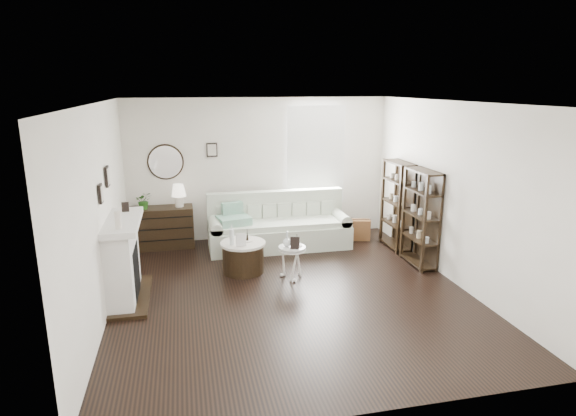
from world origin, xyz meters
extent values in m
plane|color=black|center=(0.00, 0.00, 0.00)|extent=(5.50, 5.50, 0.00)
plane|color=white|center=(0.00, 0.00, 2.70)|extent=(5.50, 5.50, 0.00)
plane|color=white|center=(0.00, 2.75, 1.35)|extent=(5.00, 0.00, 5.00)
plane|color=white|center=(0.00, -2.75, 1.35)|extent=(5.00, 0.00, 5.00)
plane|color=white|center=(-2.50, 0.00, 1.35)|extent=(0.00, 5.50, 5.50)
plane|color=white|center=(2.50, 0.00, 1.35)|extent=(0.00, 5.50, 5.50)
cube|color=white|center=(1.10, 2.73, 1.60)|extent=(1.00, 0.02, 1.80)
cube|color=white|center=(1.10, 2.67, 1.60)|extent=(1.15, 0.02, 1.90)
cylinder|color=silver|center=(-1.75, 2.72, 1.55)|extent=(0.60, 0.03, 0.60)
cube|color=black|center=(-0.90, 2.72, 1.75)|extent=(0.20, 0.03, 0.26)
cube|color=white|center=(-2.33, 0.30, 0.55)|extent=(0.34, 1.20, 1.10)
cube|color=black|center=(-2.30, 0.30, 0.40)|extent=(0.30, 0.65, 0.70)
cube|color=white|center=(-2.28, 0.30, 1.12)|extent=(0.44, 1.35, 0.08)
cube|color=black|center=(-2.25, 0.30, 0.03)|extent=(0.50, 1.40, 0.05)
cylinder|color=beige|center=(-2.28, -0.15, 1.27)|extent=(0.08, 0.08, 0.22)
cube|color=black|center=(-2.28, 0.70, 1.23)|extent=(0.10, 0.03, 0.14)
cube|color=black|center=(-2.47, -0.05, 1.60)|extent=(0.03, 0.18, 0.24)
cube|color=black|center=(-2.47, 0.60, 1.70)|extent=(0.03, 0.22, 0.28)
cube|color=black|center=(2.33, 1.55, 0.80)|extent=(0.30, 0.80, 1.60)
cylinder|color=tan|center=(2.31, 1.30, 0.52)|extent=(0.08, 0.08, 0.11)
cylinder|color=tan|center=(2.31, 1.55, 0.52)|extent=(0.08, 0.08, 0.11)
cylinder|color=tan|center=(2.31, 1.80, 0.52)|extent=(0.08, 0.08, 0.11)
cylinder|color=tan|center=(2.31, 1.30, 0.92)|extent=(0.08, 0.08, 0.11)
cylinder|color=tan|center=(2.31, 1.55, 0.92)|extent=(0.08, 0.08, 0.11)
cylinder|color=tan|center=(2.31, 1.80, 0.92)|extent=(0.08, 0.08, 0.11)
cylinder|color=tan|center=(2.31, 1.30, 1.32)|extent=(0.08, 0.08, 0.11)
cylinder|color=tan|center=(2.31, 1.55, 1.32)|extent=(0.08, 0.08, 0.11)
cylinder|color=tan|center=(2.31, 1.80, 1.32)|extent=(0.08, 0.08, 0.11)
cube|color=black|center=(2.33, 0.65, 0.80)|extent=(0.30, 0.80, 1.60)
cylinder|color=tan|center=(2.31, 0.40, 0.52)|extent=(0.08, 0.08, 0.11)
cylinder|color=tan|center=(2.31, 0.65, 0.52)|extent=(0.08, 0.08, 0.11)
cylinder|color=tan|center=(2.31, 0.90, 0.52)|extent=(0.08, 0.08, 0.11)
cylinder|color=tan|center=(2.31, 0.40, 0.92)|extent=(0.08, 0.08, 0.11)
cylinder|color=tan|center=(2.31, 0.65, 0.92)|extent=(0.08, 0.08, 0.11)
cylinder|color=tan|center=(2.31, 0.90, 0.92)|extent=(0.08, 0.08, 0.11)
cylinder|color=tan|center=(2.31, 0.40, 1.32)|extent=(0.08, 0.08, 0.11)
cylinder|color=tan|center=(2.31, 0.65, 1.32)|extent=(0.08, 0.08, 0.11)
cylinder|color=tan|center=(2.31, 0.90, 1.32)|extent=(0.08, 0.08, 0.11)
cube|color=beige|center=(0.23, 2.00, 0.21)|extent=(2.57, 0.89, 0.41)
cube|color=beige|center=(0.23, 1.97, 0.46)|extent=(2.22, 0.71, 0.10)
cube|color=beige|center=(0.23, 2.35, 0.60)|extent=(2.57, 0.20, 0.79)
cube|color=beige|center=(-0.94, 2.00, 0.26)|extent=(0.22, 0.84, 0.51)
cube|color=beige|center=(1.39, 2.00, 0.26)|extent=(0.22, 0.84, 0.51)
cube|color=#289366|center=(-0.61, 1.95, 0.58)|extent=(0.64, 0.56, 0.14)
cube|color=brown|center=(1.74, 2.12, 0.20)|extent=(0.63, 0.33, 0.40)
cube|color=black|center=(-1.88, 2.47, 0.38)|extent=(1.14, 0.47, 0.76)
cube|color=black|center=(-1.88, 2.22, 0.21)|extent=(1.09, 0.01, 0.02)
cube|color=black|center=(-1.88, 2.22, 0.42)|extent=(1.09, 0.01, 0.02)
cube|color=black|center=(-1.88, 2.22, 0.62)|extent=(1.09, 0.01, 0.01)
imported|color=#265E1A|center=(-2.16, 2.42, 0.91)|extent=(0.32, 0.29, 0.31)
cylinder|color=black|center=(-0.58, 0.94, 0.23)|extent=(0.66, 0.66, 0.46)
cylinder|color=beige|center=(-0.58, 0.94, 0.48)|extent=(0.72, 0.72, 0.04)
cylinder|color=silver|center=(0.13, 0.52, 0.50)|extent=(0.42, 0.42, 0.03)
cylinder|color=white|center=(0.13, 0.52, 0.46)|extent=(0.43, 0.43, 0.02)
cylinder|color=white|center=(0.13, 0.52, 0.24)|extent=(0.03, 0.03, 0.48)
cylinder|color=silver|center=(-0.76, 0.86, 0.66)|extent=(0.07, 0.07, 0.32)
cube|color=silver|center=(-0.63, 0.76, 0.60)|extent=(0.16, 0.06, 0.20)
cube|color=black|center=(0.15, 0.41, 0.61)|extent=(0.15, 0.09, 0.19)
camera|label=1|loc=(-1.44, -6.30, 2.93)|focal=30.00mm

